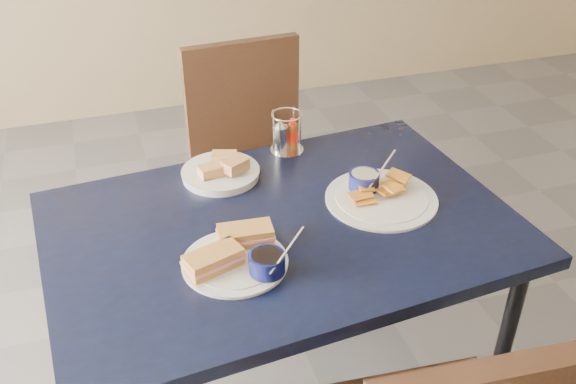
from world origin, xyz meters
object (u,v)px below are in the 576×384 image
object	(u,v)px
chair_far	(254,152)
plantain_plate	(376,193)
dining_table	(282,241)
sandwich_plate	(239,255)
bread_basket	(222,171)
condiment_caddy	(285,135)

from	to	relation	value
chair_far	plantain_plate	world-z (taller)	chair_far
dining_table	sandwich_plate	bearing A→B (deg)	-139.69
plantain_plate	bread_basket	bearing A→B (deg)	148.36
dining_table	plantain_plate	size ratio (longest dim) A/B	4.09
bread_basket	chair_far	bearing A→B (deg)	64.36
sandwich_plate	condiment_caddy	size ratio (longest dim) A/B	2.21
sandwich_plate	bread_basket	bearing A→B (deg)	83.12
dining_table	bread_basket	distance (m)	0.31
dining_table	chair_far	bearing A→B (deg)	80.90
bread_basket	condiment_caddy	xyz separation A→B (m)	(0.23, 0.10, 0.04)
condiment_caddy	bread_basket	bearing A→B (deg)	-157.64
dining_table	chair_far	distance (m)	0.77
dining_table	sandwich_plate	distance (m)	0.22
bread_basket	dining_table	bearing A→B (deg)	-70.08
sandwich_plate	condiment_caddy	distance (m)	0.59
dining_table	sandwich_plate	size ratio (longest dim) A/B	4.41
bread_basket	condiment_caddy	bearing A→B (deg)	22.36
sandwich_plate	bread_basket	distance (m)	0.42
chair_far	sandwich_plate	distance (m)	0.95
chair_far	sandwich_plate	size ratio (longest dim) A/B	3.19
sandwich_plate	dining_table	bearing A→B (deg)	40.31
chair_far	condiment_caddy	size ratio (longest dim) A/B	7.06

